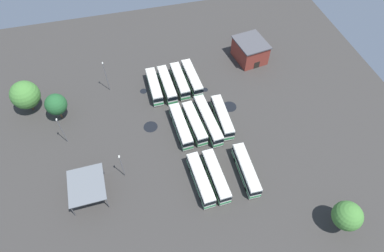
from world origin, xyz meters
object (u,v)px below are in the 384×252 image
at_px(tree_east_edge, 25,95).
at_px(bus_row2_slot4, 246,170).
at_px(bus_row0_slot0, 154,86).
at_px(tree_northwest, 347,216).
at_px(bus_row0_slot3, 192,78).
at_px(tree_north_edge, 56,104).
at_px(lamp_post_mid_lot, 62,130).
at_px(lamp_post_near_entrance, 106,76).
at_px(bus_row2_slot2, 216,176).
at_px(lamp_post_far_corner, 122,165).
at_px(bus_row0_slot1, 167,85).
at_px(bus_row2_slot1, 201,180).
at_px(bus_row0_slot2, 180,81).
at_px(bus_row1_slot2, 194,123).
at_px(bus_row1_slot3, 208,120).
at_px(depot_building, 250,50).
at_px(bus_row1_slot4, 222,117).
at_px(maintenance_shelter, 86,185).
at_px(bus_row1_slot1, 181,126).

bearing_deg(tree_east_edge, bus_row2_slot4, 55.69).
relative_size(bus_row0_slot0, tree_northwest, 1.48).
bearing_deg(bus_row0_slot3, tree_north_edge, -83.65).
xyz_separation_m(bus_row2_slot4, lamp_post_mid_lot, (-19.12, -38.39, 2.77)).
bearing_deg(tree_northwest, lamp_post_near_entrance, -140.81).
relative_size(bus_row2_slot2, lamp_post_far_corner, 1.59).
height_order(lamp_post_near_entrance, tree_north_edge, lamp_post_near_entrance).
xyz_separation_m(bus_row0_slot1, bus_row2_slot1, (30.21, 1.12, 0.00)).
height_order(bus_row0_slot2, bus_row1_slot2, same).
relative_size(bus_row1_slot3, depot_building, 1.39).
bearing_deg(lamp_post_far_corner, bus_row1_slot2, 116.38).
height_order(bus_row0_slot1, tree_east_edge, tree_east_edge).
bearing_deg(tree_north_edge, bus_row2_slot2, 50.29).
height_order(lamp_post_far_corner, tree_northwest, tree_northwest).
distance_m(bus_row1_slot2, tree_east_edge, 42.58).
bearing_deg(bus_row0_slot1, depot_building, 104.14).
height_order(bus_row1_slot4, tree_north_edge, tree_north_edge).
height_order(bus_row2_slot1, bus_row2_slot2, same).
height_order(bus_row1_slot4, maintenance_shelter, maintenance_shelter).
bearing_deg(bus_row2_slot1, bus_row1_slot2, 170.14).
bearing_deg(bus_row0_slot0, lamp_post_far_corner, -24.91).
bearing_deg(depot_building, lamp_post_mid_lot, -71.40).
bearing_deg(bus_row2_slot1, bus_row1_slot4, 147.75).
bearing_deg(tree_east_edge, bus_row0_slot3, 89.07).
height_order(depot_building, tree_east_edge, tree_east_edge).
relative_size(bus_row2_slot1, tree_north_edge, 1.63).
bearing_deg(tree_east_edge, lamp_post_far_corner, 38.97).
xyz_separation_m(bus_row0_slot1, maintenance_shelter, (26.68, -22.41, 2.07)).
xyz_separation_m(bus_row2_slot2, depot_building, (-36.82, 21.55, 1.18)).
bearing_deg(bus_row0_slot1, bus_row2_slot2, 8.62).
distance_m(bus_row1_slot4, depot_building, 26.09).
relative_size(bus_row2_slot1, lamp_post_near_entrance, 1.30).
xyz_separation_m(bus_row0_slot3, bus_row1_slot1, (15.72, -6.81, 0.00)).
bearing_deg(bus_row0_slot2, bus_row0_slot0, -87.04).
bearing_deg(bus_row0_slot1, lamp_post_mid_lot, -67.28).
height_order(bus_row1_slot3, lamp_post_near_entrance, lamp_post_near_entrance).
height_order(bus_row1_slot3, tree_east_edge, tree_east_edge).
height_order(bus_row0_slot3, tree_northwest, tree_northwest).
relative_size(bus_row1_slot2, bus_row2_slot4, 0.99).
distance_m(bus_row0_slot3, tree_north_edge, 35.62).
distance_m(bus_row1_slot1, depot_building, 33.57).
bearing_deg(maintenance_shelter, bus_row0_slot2, 136.21).
xyz_separation_m(bus_row2_slot4, depot_building, (-36.98, 14.67, 1.18)).
bearing_deg(tree_northwest, bus_row2_slot1, -123.36).
bearing_deg(bus_row0_slot3, bus_row0_slot1, -83.17).
distance_m(bus_row0_slot3, lamp_post_far_corner, 33.17).
distance_m(bus_row2_slot2, depot_building, 42.68).
xyz_separation_m(bus_row1_slot1, tree_north_edge, (-11.80, -28.46, 3.06)).
height_order(bus_row2_slot4, depot_building, depot_building).
bearing_deg(bus_row0_slot1, bus_row0_slot3, 96.83).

